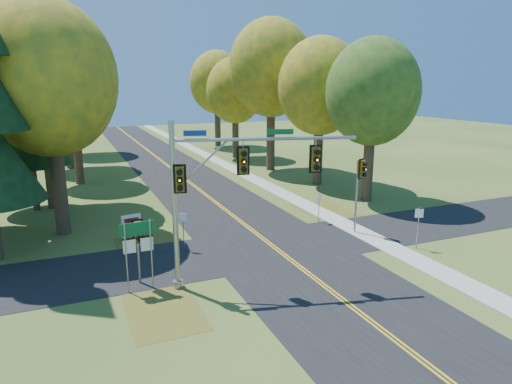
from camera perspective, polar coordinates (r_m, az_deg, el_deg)
name	(u,v)px	position (r m, az deg, el deg)	size (l,w,h in m)	color
ground	(288,258)	(25.18, 4.05, -8.26)	(160.00, 160.00, 0.00)	#364F1B
road_main	(288,258)	(25.17, 4.05, -8.24)	(8.00, 160.00, 0.02)	black
road_cross	(273,246)	(26.85, 2.10, -6.79)	(60.00, 6.00, 0.02)	black
centerline_left	(287,258)	(25.13, 3.84, -8.25)	(0.10, 160.00, 0.01)	gold
centerline_right	(290,258)	(25.21, 4.25, -8.18)	(0.10, 160.00, 0.01)	gold
sidewalk_east	(381,242)	(28.37, 15.35, -6.11)	(1.60, 160.00, 0.06)	#9E998E
leaf_patch_w_near	(155,251)	(26.81, -12.56, -7.16)	(4.00, 6.00, 0.00)	brown
leaf_patch_e	(335,215)	(33.33, 9.82, -2.88)	(3.50, 8.00, 0.00)	brown
leaf_patch_w_far	(162,309)	(20.34, -11.62, -14.11)	(3.00, 5.00, 0.00)	brown
tree_w_a	(50,80)	(30.14, -24.40, 12.68)	(8.00, 8.00, 14.15)	#38281C
tree_e_a	(373,93)	(37.00, 14.37, 11.94)	(7.20, 7.20, 12.73)	#38281C
tree_w_b	(41,67)	(37.07, -25.32, 13.93)	(8.60, 8.60, 15.38)	#38281C
tree_e_b	(320,87)	(42.31, 8.06, 12.89)	(7.60, 7.60, 13.33)	#38281C
tree_w_c	(73,98)	(45.26, -21.89, 10.89)	(6.80, 6.80, 11.91)	#38281C
tree_e_c	(272,69)	(49.00, 1.95, 15.17)	(8.80, 8.80, 15.79)	#38281C
tree_w_d	(63,77)	(53.95, -22.97, 13.05)	(8.20, 8.20, 14.56)	#38281C
tree_e_d	(235,91)	(57.24, -2.60, 12.52)	(7.00, 7.00, 12.32)	#38281C
tree_w_e	(72,76)	(64.87, -22.01, 13.33)	(8.40, 8.40, 14.97)	#38281C
tree_e_e	(217,83)	(67.73, -4.88, 13.48)	(7.80, 7.80, 13.74)	#38281C
pine_c	(22,77)	(36.83, -27.25, 12.68)	(5.60, 5.60, 20.56)	#38281C
traffic_mast	(221,182)	(20.51, -4.34, 1.27)	(8.33, 2.39, 7.78)	#999CA2
east_signal_pole	(360,177)	(28.81, 12.91, 1.82)	(0.53, 0.64, 4.81)	#94969C
ped_signal_pole	(138,236)	(21.88, -14.54, -5.37)	(0.51, 0.59, 3.25)	gray
route_sign_cluster	(138,242)	(21.30, -14.53, -6.03)	(1.57, 0.13, 3.37)	gray
info_kiosk	(132,228)	(28.56, -15.28, -4.33)	(1.17, 0.37, 1.61)	white
reg_sign_e_north	(319,203)	(31.12, 7.90, -1.38)	(0.38, 0.12, 2.01)	gray
reg_sign_e_south	(419,221)	(27.58, 19.66, -3.39)	(0.44, 0.22, 2.45)	gray
reg_sign_w	(183,224)	(26.12, -9.09, -3.99)	(0.41, 0.18, 2.25)	gray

